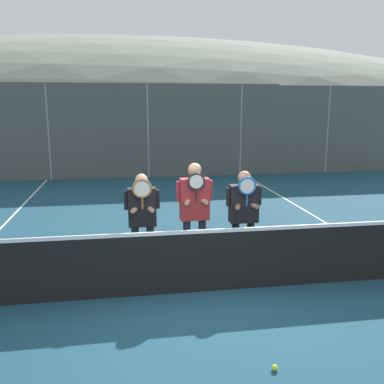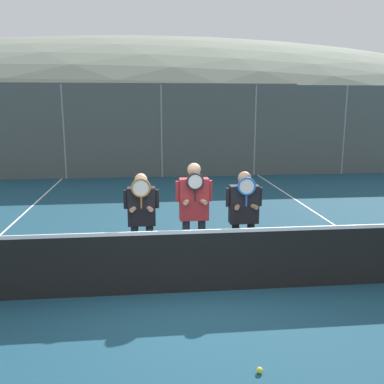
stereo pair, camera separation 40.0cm
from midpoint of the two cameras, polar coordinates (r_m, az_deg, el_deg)
name	(u,v)px [view 2 (the right image)]	position (r m, az deg, el deg)	size (l,w,h in m)	color
ground_plane	(188,292)	(6.74, 1.15, -13.21)	(120.00, 120.00, 0.00)	navy
hill_distant	(150,121)	(67.44, -5.44, 9.39)	(120.25, 66.81, 23.38)	gray
clubhouse_building	(127,120)	(24.15, -8.25, 9.49)	(17.32, 5.50, 3.77)	#9EA3A8
fence_back	(162,132)	(16.54, -3.37, 8.03)	(22.00, 0.06, 3.51)	gray
tennis_net	(187,261)	(6.54, 1.17, -9.15)	(10.29, 0.09, 1.09)	gray
court_line_right_sideline	(340,228)	(10.55, 20.13, -4.57)	(0.05, 16.00, 0.01)	white
player_leftmost	(142,213)	(7.25, -5.16, -2.87)	(0.60, 0.34, 1.71)	#232838
player_center_left	(194,207)	(7.25, 1.86, -1.98)	(0.62, 0.34, 1.87)	#232838
player_center_right	(244,211)	(7.40, 8.46, -2.48)	(0.63, 0.34, 1.72)	black
car_far_left	(8,148)	(20.21, -22.78, 5.42)	(4.29, 2.03, 1.78)	navy
car_left_of_center	(124,149)	(19.14, -8.40, 5.74)	(4.64, 2.04, 1.66)	#285638
car_center	(235,147)	(19.62, 6.34, 5.95)	(4.20, 1.93, 1.66)	#B2B7BC
car_right_of_center	(341,144)	(21.17, 19.78, 6.00)	(4.67, 1.91, 1.88)	silver
tennis_ball_on_court	(260,370)	(5.06, 11.43, -22.30)	(0.07, 0.07, 0.07)	#CCDB33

